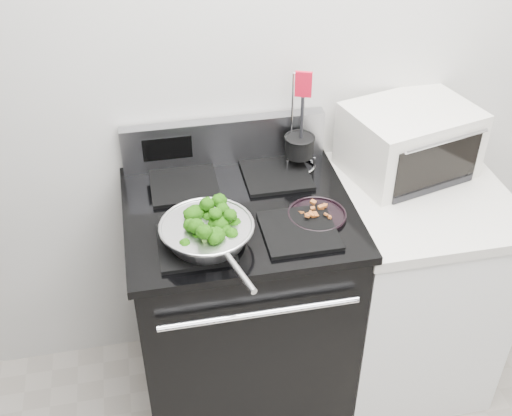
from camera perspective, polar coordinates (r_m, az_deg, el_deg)
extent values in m
cube|color=silver|center=(2.36, 4.19, 13.61)|extent=(4.00, 0.02, 2.70)
cube|color=black|center=(2.53, -1.35, -8.97)|extent=(0.76, 0.66, 0.92)
cube|color=black|center=(2.22, -1.52, -0.33)|extent=(0.79, 0.69, 0.03)
cube|color=#99999E|center=(2.41, -2.86, 5.94)|extent=(0.76, 0.05, 0.18)
cube|color=black|center=(2.05, -5.37, -3.20)|extent=(0.24, 0.24, 0.01)
cube|color=black|center=(2.10, 3.86, -2.03)|extent=(0.24, 0.24, 0.01)
cube|color=black|center=(2.33, -6.41, 2.07)|extent=(0.24, 0.24, 0.01)
cube|color=black|center=(2.37, 1.79, 3.00)|extent=(0.24, 0.24, 0.01)
cube|color=white|center=(2.71, 13.16, -6.98)|extent=(0.60, 0.66, 0.88)
cube|color=beige|center=(2.42, 14.63, 0.95)|extent=(0.62, 0.68, 0.04)
torus|color=silver|center=(2.02, -4.41, -1.57)|extent=(0.30, 0.30, 0.01)
cylinder|color=silver|center=(1.85, -1.45, -5.73)|extent=(0.07, 0.18, 0.02)
cylinder|color=black|center=(2.18, 5.42, -0.66)|extent=(0.20, 0.20, 0.01)
cylinder|color=black|center=(2.38, 3.88, 5.50)|extent=(0.11, 0.11, 0.07)
cylinder|color=black|center=(2.33, 3.97, 7.39)|extent=(0.02, 0.02, 0.23)
cube|color=red|center=(2.26, 4.15, 11.06)|extent=(0.06, 0.03, 0.10)
cube|color=beige|center=(2.46, 13.43, 5.89)|extent=(0.52, 0.44, 0.26)
cube|color=black|center=(2.34, 14.98, 3.55)|extent=(0.35, 0.10, 0.18)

